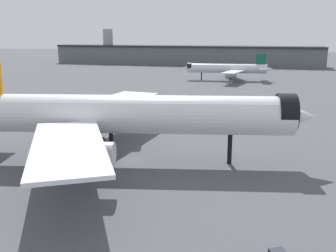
# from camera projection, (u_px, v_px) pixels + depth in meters

# --- Properties ---
(ground) EXTENTS (900.00, 900.00, 0.00)m
(ground) POSITION_uv_depth(u_px,v_px,m) (131.00, 160.00, 73.25)
(ground) COLOR #4C4F54
(airliner_near_gate) EXTENTS (70.22, 63.18, 20.47)m
(airliner_near_gate) POSITION_uv_depth(u_px,v_px,m) (121.00, 115.00, 70.38)
(airliner_near_gate) COLOR white
(airliner_near_gate) RESTS_ON ground
(airliner_far_taxiway) EXTENTS (45.36, 41.20, 13.46)m
(airliner_far_taxiway) POSITION_uv_depth(u_px,v_px,m) (227.00, 69.00, 193.76)
(airliner_far_taxiway) COLOR silver
(airliner_far_taxiway) RESTS_ON ground
(terminal_building) EXTENTS (200.67, 27.62, 26.35)m
(terminal_building) POSITION_uv_depth(u_px,v_px,m) (182.00, 55.00, 289.83)
(terminal_building) COLOR slate
(terminal_building) RESTS_ON ground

